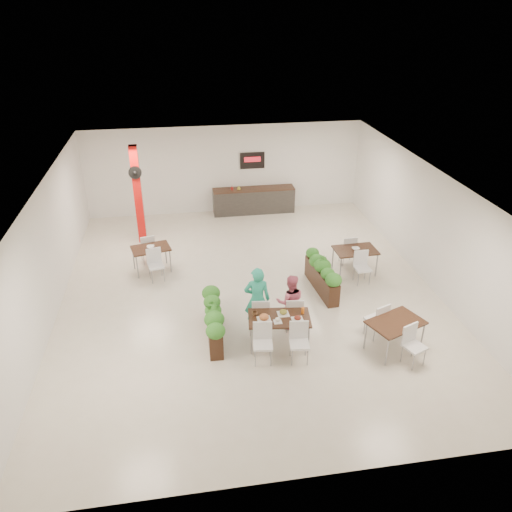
{
  "coord_description": "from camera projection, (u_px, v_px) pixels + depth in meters",
  "views": [
    {
      "loc": [
        -1.68,
        -11.5,
        7.18
      ],
      "look_at": [
        0.18,
        0.03,
        1.1
      ],
      "focal_mm": 35.0,
      "sensor_mm": 36.0,
      "label": 1
    }
  ],
  "objects": [
    {
      "name": "planter_left",
      "position": [
        214.0,
        318.0,
        11.64
      ],
      "size": [
        0.43,
        1.94,
        1.01
      ],
      "rotation": [
        0.0,
        0.0,
        1.55
      ],
      "color": "black",
      "rests_on": "ground"
    },
    {
      "name": "side_table_c",
      "position": [
        395.0,
        326.0,
        11.17
      ],
      "size": [
        1.43,
        1.66,
        0.92
      ],
      "rotation": [
        0.0,
        0.0,
        0.38
      ],
      "color": "black",
      "rests_on": "ground"
    },
    {
      "name": "planter_right",
      "position": [
        322.0,
        274.0,
        13.53
      ],
      "size": [
        0.54,
        1.97,
        1.03
      ],
      "rotation": [
        0.0,
        0.0,
        1.66
      ],
      "color": "black",
      "rests_on": "ground"
    },
    {
      "name": "ground",
      "position": [
        250.0,
        293.0,
        13.63
      ],
      "size": [
        12.0,
        12.0,
        0.0
      ],
      "primitive_type": "plane",
      "color": "beige",
      "rests_on": "ground"
    },
    {
      "name": "side_table_a",
      "position": [
        151.0,
        252.0,
        14.45
      ],
      "size": [
        1.21,
        1.67,
        0.92
      ],
      "rotation": [
        0.0,
        0.0,
        0.23
      ],
      "color": "black",
      "rests_on": "ground"
    },
    {
      "name": "diner_woman",
      "position": [
        290.0,
        302.0,
        11.91
      ],
      "size": [
        0.75,
        0.62,
        1.42
      ],
      "primitive_type": "imported",
      "rotation": [
        0.0,
        0.0,
        3.02
      ],
      "color": "#D65F7B",
      "rests_on": "ground"
    },
    {
      "name": "diner_man",
      "position": [
        257.0,
        300.0,
        11.73
      ],
      "size": [
        0.67,
        0.48,
        1.7
      ],
      "primitive_type": "imported",
      "rotation": [
        0.0,
        0.0,
        3.02
      ],
      "color": "teal",
      "rests_on": "ground"
    },
    {
      "name": "room_shell",
      "position": [
        249.0,
        226.0,
        12.7
      ],
      "size": [
        10.1,
        12.1,
        3.22
      ],
      "color": "white",
      "rests_on": "ground"
    },
    {
      "name": "red_column",
      "position": [
        138.0,
        194.0,
        15.76
      ],
      "size": [
        0.4,
        0.41,
        3.2
      ],
      "color": "red",
      "rests_on": "ground"
    },
    {
      "name": "side_table_b",
      "position": [
        355.0,
        253.0,
        14.34
      ],
      "size": [
        1.23,
        1.63,
        0.92
      ],
      "rotation": [
        0.0,
        0.0,
        0.03
      ],
      "color": "black",
      "rests_on": "ground"
    },
    {
      "name": "main_table",
      "position": [
        279.0,
        322.0,
        11.31
      ],
      "size": [
        1.49,
        1.76,
        0.92
      ],
      "rotation": [
        0.0,
        0.0,
        -0.12
      ],
      "color": "black",
      "rests_on": "ground"
    },
    {
      "name": "service_counter",
      "position": [
        254.0,
        200.0,
        18.49
      ],
      "size": [
        3.0,
        0.64,
        2.2
      ],
      "color": "#292624",
      "rests_on": "ground"
    }
  ]
}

